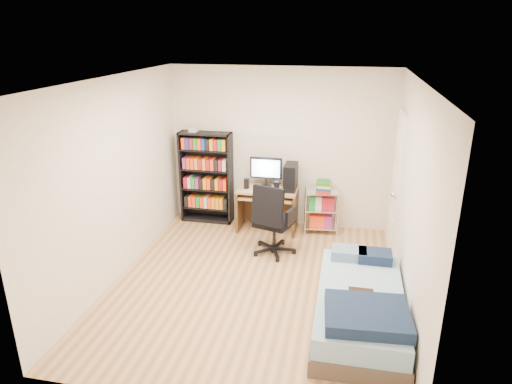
% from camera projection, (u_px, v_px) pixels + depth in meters
% --- Properties ---
extents(room, '(3.58, 4.08, 2.58)m').
position_uv_depth(room, '(254.00, 190.00, 5.28)').
color(room, tan).
rests_on(room, ground).
extents(media_shelf, '(0.83, 0.28, 1.55)m').
position_uv_depth(media_shelf, '(206.00, 176.00, 7.36)').
color(media_shelf, black).
rests_on(media_shelf, room).
extents(computer_desk, '(0.91, 0.53, 1.15)m').
position_uv_depth(computer_desk, '(274.00, 192.00, 7.07)').
color(computer_desk, tan).
rests_on(computer_desk, room).
extents(office_chair, '(0.77, 0.77, 1.04)m').
position_uv_depth(office_chair, '(273.00, 232.00, 6.38)').
color(office_chair, black).
rests_on(office_chair, room).
extents(wire_cart, '(0.55, 0.42, 0.83)m').
position_uv_depth(wire_cart, '(322.00, 199.00, 7.02)').
color(wire_cart, silver).
rests_on(wire_cart, room).
extents(bed, '(0.92, 1.85, 0.53)m').
position_uv_depth(bed, '(360.00, 307.00, 4.84)').
color(bed, brown).
rests_on(bed, room).
extents(door, '(0.12, 0.80, 2.00)m').
position_uv_depth(door, '(397.00, 184.00, 6.28)').
color(door, white).
rests_on(door, room).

